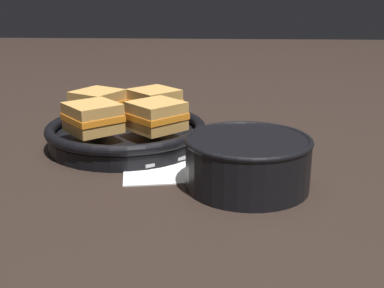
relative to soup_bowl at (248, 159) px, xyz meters
name	(u,v)px	position (x,y,z in m)	size (l,w,h in m)	color
ground_plane	(191,163)	(-0.08, 0.09, -0.04)	(4.00, 4.00, 0.00)	black
napkin	(190,161)	(-0.08, 0.09, -0.04)	(0.24, 0.21, 0.00)	white
soup_bowl	(248,159)	(0.00, 0.00, 0.00)	(0.17, 0.17, 0.07)	black
spoon	(212,150)	(-0.05, 0.13, -0.03)	(0.15, 0.12, 0.01)	#9E9EA3
skillet	(127,134)	(-0.20, 0.17, -0.02)	(0.27, 0.27, 0.04)	black
sandwich_near_left	(156,116)	(-0.14, 0.13, 0.02)	(0.11, 0.11, 0.05)	#C18E47
sandwich_near_right	(154,102)	(-0.16, 0.23, 0.02)	(0.11, 0.11, 0.05)	#C18E47
sandwich_far_left	(98,103)	(-0.26, 0.21, 0.02)	(0.10, 0.10, 0.05)	#C18E47
sandwich_far_right	(93,118)	(-0.24, 0.11, 0.02)	(0.11, 0.11, 0.05)	#C18E47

